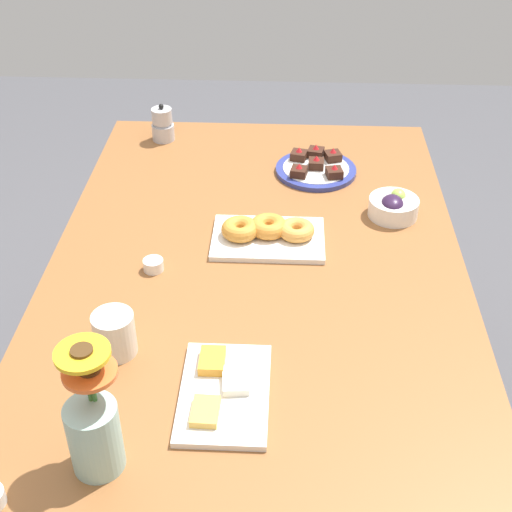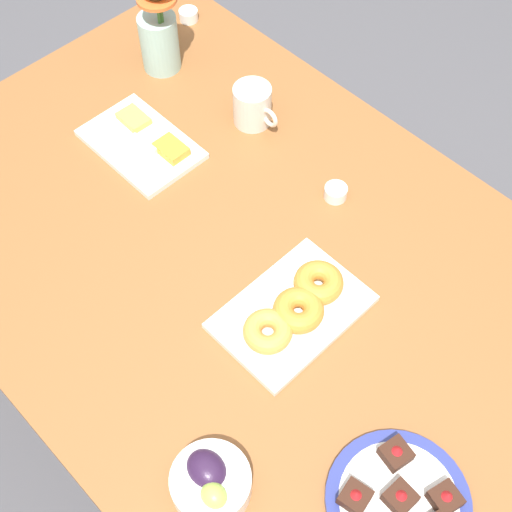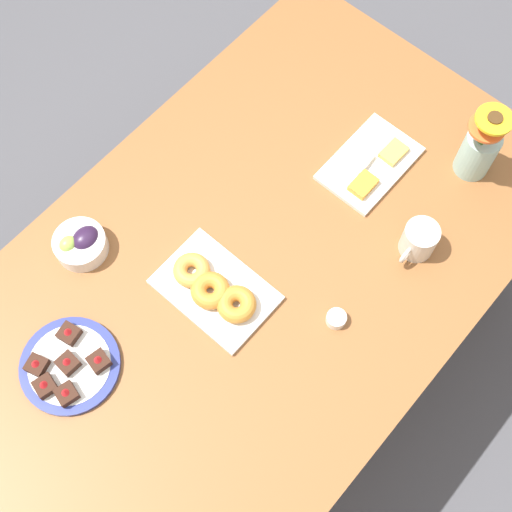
% 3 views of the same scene
% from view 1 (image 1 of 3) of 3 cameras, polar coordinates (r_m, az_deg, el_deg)
% --- Properties ---
extents(ground_plane, '(6.00, 6.00, 0.00)m').
position_cam_1_polar(ground_plane, '(2.21, -0.00, -16.61)').
color(ground_plane, '#4C4C51').
extents(dining_table, '(1.60, 1.00, 0.74)m').
position_cam_1_polar(dining_table, '(1.74, -0.00, -3.35)').
color(dining_table, brown).
rests_on(dining_table, ground_plane).
extents(coffee_mug, '(0.12, 0.09, 0.09)m').
position_cam_1_polar(coffee_mug, '(1.47, -11.25, -6.05)').
color(coffee_mug, beige).
rests_on(coffee_mug, dining_table).
extents(grape_bowl, '(0.13, 0.13, 0.07)m').
position_cam_1_polar(grape_bowl, '(1.90, 10.93, 3.94)').
color(grape_bowl, white).
rests_on(grape_bowl, dining_table).
extents(cheese_platter, '(0.26, 0.17, 0.03)m').
position_cam_1_polar(cheese_platter, '(1.38, -2.65, -10.71)').
color(cheese_platter, white).
rests_on(cheese_platter, dining_table).
extents(croissant_platter, '(0.19, 0.28, 0.05)m').
position_cam_1_polar(croissant_platter, '(1.78, 0.91, 1.86)').
color(croissant_platter, white).
rests_on(croissant_platter, dining_table).
extents(jam_cup_honey, '(0.05, 0.05, 0.03)m').
position_cam_1_polar(jam_cup_honey, '(1.70, -8.22, -0.68)').
color(jam_cup_honey, white).
rests_on(jam_cup_honey, dining_table).
extents(dessert_plate, '(0.23, 0.23, 0.05)m').
position_cam_1_polar(dessert_plate, '(2.09, 4.82, 7.01)').
color(dessert_plate, navy).
rests_on(dessert_plate, dining_table).
extents(flower_vase, '(0.11, 0.10, 0.25)m').
position_cam_1_polar(flower_vase, '(1.25, -12.84, -13.33)').
color(flower_vase, '#99C1B7').
rests_on(flower_vase, dining_table).
extents(moka_pot, '(0.11, 0.07, 0.12)m').
position_cam_1_polar(moka_pot, '(2.27, -7.48, 10.36)').
color(moka_pot, '#B7B7BC').
rests_on(moka_pot, dining_table).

